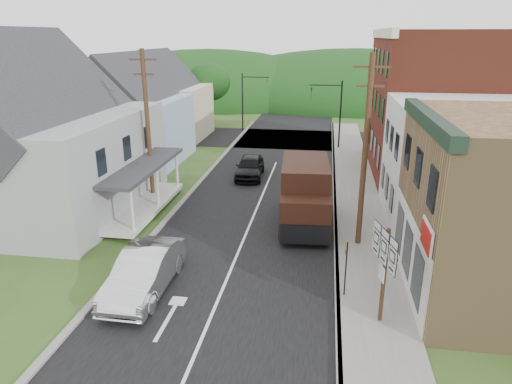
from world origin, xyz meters
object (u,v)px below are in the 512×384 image
at_px(dark_sedan, 250,167).
at_px(route_sign_cluster, 384,262).
at_px(warning_sign, 346,259).
at_px(silver_sedan, 145,272).
at_px(delivery_van, 305,195).

distance_m(dark_sedan, route_sign_cluster, 18.32).
distance_m(route_sign_cluster, warning_sign, 2.05).
bearing_deg(silver_sedan, route_sign_cluster, -5.13).
bearing_deg(silver_sedan, dark_sedan, 84.52).
height_order(dark_sedan, route_sign_cluster, route_sign_cluster).
bearing_deg(dark_sedan, silver_sedan, -98.25).
bearing_deg(warning_sign, silver_sedan, -168.29).
distance_m(dark_sedan, delivery_van, 9.24).
bearing_deg(silver_sedan, warning_sign, 5.08).
distance_m(delivery_van, warning_sign, 7.31).
relative_size(dark_sedan, warning_sign, 1.90).
height_order(route_sign_cluster, warning_sign, route_sign_cluster).
relative_size(silver_sedan, warning_sign, 2.17).
height_order(silver_sedan, warning_sign, warning_sign).
xyz_separation_m(delivery_van, warning_sign, (1.91, -7.06, -0.04)).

